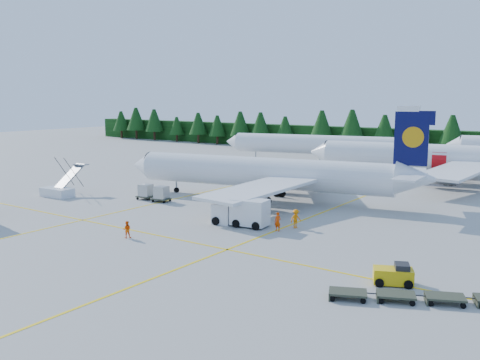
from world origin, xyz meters
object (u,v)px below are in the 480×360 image
Objects in this scene: service_truck at (241,212)px; baggage_tug at (394,275)px; airstairs at (59,190)px; airliner_red at (436,158)px; airliner_navy at (257,173)px.

service_truck reaches higher than baggage_tug.
airstairs is 30.10m from service_truck.
service_truck is (-8.51, -42.11, -2.37)m from airliner_red.
baggage_tug is (11.05, -50.42, -3.07)m from airliner_red.
airstairs is 1.01× the size of service_truck.
service_truck is 1.97× the size of baggage_tug.
baggage_tug is at bearing -11.27° from airstairs.
airliner_navy is 6.37× the size of airstairs.
airliner_red is 6.91× the size of service_truck.
airliner_red is 13.62× the size of baggage_tug.
airliner_navy is 6.44× the size of service_truck.
airliner_red is at bearing 77.49° from baggage_tug.
airliner_navy is at bearing 28.11° from airstairs.
service_truck is 21.27m from baggage_tug.
baggage_tug is at bearing -87.53° from airliner_red.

